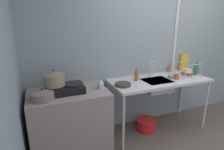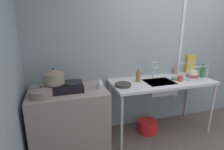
{
  "view_description": "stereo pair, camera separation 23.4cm",
  "coord_description": "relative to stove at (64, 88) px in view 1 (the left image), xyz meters",
  "views": [
    {
      "loc": [
        -2.04,
        -1.2,
        1.77
      ],
      "look_at": [
        -1.1,
        1.11,
        1.03
      ],
      "focal_mm": 29.78,
      "sensor_mm": 36.0,
      "label": 1
    },
    {
      "loc": [
        -1.82,
        -1.28,
        1.77
      ],
      "look_at": [
        -1.1,
        1.11,
        1.03
      ],
      "focal_mm": 29.78,
      "sensor_mm": 36.0,
      "label": 2
    }
  ],
  "objects": [
    {
      "name": "sink_basin",
      "position": [
        1.4,
        -0.04,
        -0.13
      ],
      "size": [
        0.43,
        0.35,
        0.16
      ],
      "primitive_type": "cube",
      "color": "silver",
      "rests_on": "counter_sink"
    },
    {
      "name": "frying_pan",
      "position": [
        0.81,
        -0.06,
        -0.03
      ],
      "size": [
        0.23,
        0.23,
        0.04
      ],
      "primitive_type": "cylinder",
      "color": "#39332F",
      "rests_on": "counter_sink"
    },
    {
      "name": "wall_back",
      "position": [
        1.76,
        0.38,
        0.42
      ],
      "size": [
        5.37,
        0.1,
        2.69
      ],
      "primitive_type": "cube",
      "color": "gray",
      "rests_on": "ground"
    },
    {
      "name": "bottle_by_sink",
      "position": [
        1.1,
        0.07,
        0.03
      ],
      "size": [
        0.07,
        0.07,
        0.2
      ],
      "color": "olive",
      "rests_on": "counter_sink"
    },
    {
      "name": "dish_rack",
      "position": [
        2.02,
        -0.01,
        -0.0
      ],
      "size": [
        0.34,
        0.29,
        0.25
      ],
      "color": "#B2B2BB",
      "rests_on": "counter_sink"
    },
    {
      "name": "wall_metal_strip",
      "position": [
        1.99,
        0.32,
        0.55
      ],
      "size": [
        0.05,
        0.01,
        2.16
      ],
      "primitive_type": "cube",
      "color": "silver"
    },
    {
      "name": "small_bowl_on_drainboard",
      "position": [
        1.71,
        -0.02,
        -0.03
      ],
      "size": [
        0.14,
        0.14,
        0.04
      ],
      "primitive_type": "cylinder",
      "color": "gray",
      "rests_on": "counter_sink"
    },
    {
      "name": "pot_beside_stove",
      "position": [
        -0.27,
        -0.14,
        0.01
      ],
      "size": [
        0.27,
        0.27,
        0.14
      ],
      "color": "slate",
      "rests_on": "counter_concrete"
    },
    {
      "name": "stove",
      "position": [
        0.0,
        0.0,
        0.0
      ],
      "size": [
        0.49,
        0.34,
        0.11
      ],
      "color": "black",
      "rests_on": "counter_concrete"
    },
    {
      "name": "faucet",
      "position": [
        1.4,
        0.13,
        0.14
      ],
      "size": [
        0.12,
        0.07,
        0.28
      ],
      "color": "silver",
      "rests_on": "counter_sink"
    },
    {
      "name": "bottle_by_rack",
      "position": [
        2.16,
        -0.06,
        0.05
      ],
      "size": [
        0.07,
        0.07,
        0.24
      ],
      "color": "#29723F",
      "rests_on": "counter_sink"
    },
    {
      "name": "counter_sink",
      "position": [
        1.47,
        0.0,
        -0.11
      ],
      "size": [
        1.6,
        0.66,
        0.88
      ],
      "color": "silver",
      "rests_on": "ground"
    },
    {
      "name": "cup_by_rack",
      "position": [
        1.72,
        -0.1,
        -0.01
      ],
      "size": [
        0.08,
        0.08,
        0.08
      ],
      "primitive_type": "cylinder",
      "color": "#BC4A41",
      "rests_on": "counter_sink"
    },
    {
      "name": "counter_concrete",
      "position": [
        0.04,
        0.0,
        -0.49
      ],
      "size": [
        1.02,
        0.66,
        0.88
      ],
      "primitive_type": "cube",
      "color": "gray",
      "rests_on": "ground"
    },
    {
      "name": "cereal_box",
      "position": [
        2.2,
        0.28,
        0.1
      ],
      "size": [
        0.15,
        0.08,
        0.31
      ],
      "primitive_type": "cube",
      "rotation": [
        0.0,
        0.0,
        -0.15
      ],
      "color": "gold",
      "rests_on": "counter_sink"
    },
    {
      "name": "bucket_on_floor",
      "position": [
        1.29,
        0.01,
        -0.83
      ],
      "size": [
        0.32,
        0.32,
        0.19
      ],
      "primitive_type": "cylinder",
      "color": "red",
      "rests_on": "ground"
    },
    {
      "name": "pot_on_left_burner",
      "position": [
        -0.12,
        -0.0,
        0.15
      ],
      "size": [
        0.27,
        0.27,
        0.21
      ],
      "color": "gray",
      "rests_on": "stove"
    },
    {
      "name": "utensil_jar",
      "position": [
        1.9,
        0.28,
        0.0
      ],
      "size": [
        0.06,
        0.06,
        0.21
      ],
      "color": "#9E7B53",
      "rests_on": "counter_sink"
    },
    {
      "name": "percolator",
      "position": [
        0.48,
        -0.04,
        0.01
      ],
      "size": [
        0.09,
        0.09,
        0.13
      ],
      "color": "#B7B8CA",
      "rests_on": "counter_concrete"
    }
  ]
}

